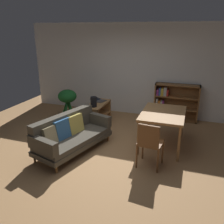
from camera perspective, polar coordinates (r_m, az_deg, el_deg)
name	(u,v)px	position (r m, az deg, el deg)	size (l,w,h in m)	color
ground_plane	(103,152)	(5.13, -2.13, -9.78)	(8.16, 8.16, 0.00)	#A87A4C
back_wall_panel	(135,70)	(7.15, 5.65, 10.08)	(6.80, 0.10, 2.70)	silver
fabric_couch	(70,133)	(5.13, -10.12, -5.15)	(1.21, 1.91, 0.79)	brown
media_console	(98,114)	(6.44, -3.49, -0.58)	(0.41, 1.01, 0.62)	olive
open_laptop	(99,100)	(6.55, -3.19, 2.87)	(0.44, 0.37, 0.07)	#333338
desk_speaker	(94,102)	(6.04, -4.50, 2.51)	(0.16, 0.16, 0.26)	black
potted_floor_plant	(68,99)	(6.80, -10.76, 3.03)	(0.53, 0.53, 0.90)	#9E9389
dining_table	(163,116)	(5.24, 12.30, -0.92)	(0.92, 1.26, 0.80)	olive
dining_chair_near	(150,142)	(4.43, 9.15, -7.25)	(0.48, 0.45, 0.91)	brown
bookshelf	(173,102)	(6.99, 14.69, 2.43)	(1.23, 0.30, 1.06)	brown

